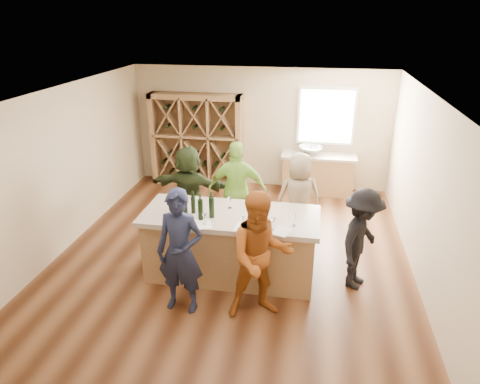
% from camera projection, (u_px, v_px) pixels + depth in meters
% --- Properties ---
extents(floor, '(6.00, 7.00, 0.10)m').
position_uv_depth(floor, '(232.00, 259.00, 7.46)').
color(floor, '#56311B').
rests_on(floor, ground).
extents(ceiling, '(6.00, 7.00, 0.10)m').
position_uv_depth(ceiling, '(231.00, 91.00, 6.33)').
color(ceiling, white).
rests_on(ceiling, ground).
extents(wall_back, '(6.00, 0.10, 2.80)m').
position_uv_depth(wall_back, '(261.00, 128.00, 10.11)').
color(wall_back, '#C3AE8D').
rests_on(wall_back, ground).
extents(wall_front, '(6.00, 0.10, 2.80)m').
position_uv_depth(wall_front, '(152.00, 332.00, 3.67)').
color(wall_front, '#C3AE8D').
rests_on(wall_front, ground).
extents(wall_left, '(0.10, 7.00, 2.80)m').
position_uv_depth(wall_left, '(59.00, 171.00, 7.38)').
color(wall_left, '#C3AE8D').
rests_on(wall_left, ground).
extents(wall_right, '(0.10, 7.00, 2.80)m').
position_uv_depth(wall_right, '(431.00, 195.00, 6.40)').
color(wall_right, '#C3AE8D').
rests_on(wall_right, ground).
extents(window_frame, '(1.30, 0.06, 1.30)m').
position_uv_depth(window_frame, '(326.00, 116.00, 9.66)').
color(window_frame, white).
rests_on(window_frame, wall_back).
extents(window_pane, '(1.18, 0.01, 1.18)m').
position_uv_depth(window_pane, '(326.00, 117.00, 9.63)').
color(window_pane, white).
rests_on(window_pane, wall_back).
extents(wine_rack, '(2.20, 0.45, 2.20)m').
position_uv_depth(wine_rack, '(197.00, 140.00, 10.22)').
color(wine_rack, '#946E47').
rests_on(wine_rack, floor).
extents(back_counter_base, '(1.60, 0.58, 0.86)m').
position_uv_depth(back_counter_base, '(317.00, 175.00, 9.94)').
color(back_counter_base, '#946E47').
rests_on(back_counter_base, floor).
extents(back_counter_top, '(1.70, 0.62, 0.06)m').
position_uv_depth(back_counter_top, '(319.00, 156.00, 9.77)').
color(back_counter_top, '#B2A392').
rests_on(back_counter_top, back_counter_base).
extents(sink, '(0.54, 0.54, 0.19)m').
position_uv_depth(sink, '(310.00, 150.00, 9.75)').
color(sink, silver).
rests_on(sink, back_counter_top).
extents(faucet, '(0.02, 0.02, 0.30)m').
position_uv_depth(faucet, '(311.00, 146.00, 9.89)').
color(faucet, silver).
rests_on(faucet, back_counter_top).
extents(tasting_counter_base, '(2.60, 1.00, 1.00)m').
position_uv_depth(tasting_counter_base, '(231.00, 247.00, 6.78)').
color(tasting_counter_base, '#946E47').
rests_on(tasting_counter_base, floor).
extents(tasting_counter_top, '(2.72, 1.12, 0.08)m').
position_uv_depth(tasting_counter_top, '(231.00, 216.00, 6.56)').
color(tasting_counter_top, '#B2A392').
rests_on(tasting_counter_top, tasting_counter_base).
extents(wine_bottle_a, '(0.08, 0.08, 0.30)m').
position_uv_depth(wine_bottle_a, '(172.00, 206.00, 6.46)').
color(wine_bottle_a, black).
rests_on(wine_bottle_a, tasting_counter_top).
extents(wine_bottle_b, '(0.09, 0.09, 0.33)m').
position_uv_depth(wine_bottle_b, '(185.00, 207.00, 6.37)').
color(wine_bottle_b, black).
rests_on(wine_bottle_b, tasting_counter_top).
extents(wine_bottle_c, '(0.08, 0.08, 0.27)m').
position_uv_depth(wine_bottle_c, '(193.00, 205.00, 6.53)').
color(wine_bottle_c, black).
rests_on(wine_bottle_c, tasting_counter_top).
extents(wine_bottle_d, '(0.08, 0.08, 0.32)m').
position_uv_depth(wine_bottle_d, '(201.00, 210.00, 6.31)').
color(wine_bottle_d, black).
rests_on(wine_bottle_d, tasting_counter_top).
extents(wine_bottle_e, '(0.08, 0.08, 0.33)m').
position_uv_depth(wine_bottle_e, '(212.00, 207.00, 6.38)').
color(wine_bottle_e, black).
rests_on(wine_bottle_e, tasting_counter_top).
extents(wine_glass_a, '(0.08, 0.08, 0.17)m').
position_uv_depth(wine_glass_a, '(205.00, 219.00, 6.19)').
color(wine_glass_a, white).
rests_on(wine_glass_a, tasting_counter_top).
extents(wine_glass_b, '(0.08, 0.08, 0.16)m').
position_uv_depth(wine_glass_b, '(242.00, 222.00, 6.10)').
color(wine_glass_b, white).
rests_on(wine_glass_b, tasting_counter_top).
extents(wine_glass_c, '(0.09, 0.09, 0.19)m').
position_uv_depth(wine_glass_c, '(273.00, 224.00, 6.02)').
color(wine_glass_c, white).
rests_on(wine_glass_c, tasting_counter_top).
extents(wine_glass_d, '(0.09, 0.09, 0.19)m').
position_uv_depth(wine_glass_d, '(254.00, 215.00, 6.29)').
color(wine_glass_d, white).
rests_on(wine_glass_d, tasting_counter_top).
extents(wine_glass_e, '(0.08, 0.08, 0.16)m').
position_uv_depth(wine_glass_e, '(294.00, 221.00, 6.15)').
color(wine_glass_e, white).
rests_on(wine_glass_e, tasting_counter_top).
extents(tasting_menu_a, '(0.35, 0.40, 0.00)m').
position_uv_depth(tasting_menu_a, '(203.00, 224.00, 6.23)').
color(tasting_menu_a, white).
rests_on(tasting_menu_a, tasting_counter_top).
extents(tasting_menu_b, '(0.27, 0.34, 0.00)m').
position_uv_depth(tasting_menu_b, '(243.00, 227.00, 6.14)').
color(tasting_menu_b, white).
rests_on(tasting_menu_b, tasting_counter_top).
extents(tasting_menu_c, '(0.30, 0.36, 0.00)m').
position_uv_depth(tasting_menu_c, '(282.00, 231.00, 6.03)').
color(tasting_menu_c, white).
rests_on(tasting_menu_c, tasting_counter_top).
extents(person_near_left, '(0.69, 0.53, 1.82)m').
position_uv_depth(person_near_left, '(180.00, 252.00, 5.83)').
color(person_near_left, '#191E38').
rests_on(person_near_left, floor).
extents(person_near_right, '(1.00, 0.76, 1.84)m').
position_uv_depth(person_near_right, '(261.00, 256.00, 5.71)').
color(person_near_right, '#994C19').
rests_on(person_near_right, floor).
extents(person_server, '(0.86, 1.14, 1.60)m').
position_uv_depth(person_server, '(361.00, 240.00, 6.37)').
color(person_server, black).
rests_on(person_server, floor).
extents(person_far_mid, '(1.12, 0.64, 1.84)m').
position_uv_depth(person_far_mid, '(237.00, 190.00, 7.82)').
color(person_far_mid, '#8CC64C').
rests_on(person_far_mid, floor).
extents(person_far_right, '(0.93, 0.73, 1.67)m').
position_uv_depth(person_far_right, '(299.00, 198.00, 7.70)').
color(person_far_right, gray).
rests_on(person_far_right, floor).
extents(person_far_left, '(1.61, 0.71, 1.68)m').
position_uv_depth(person_far_left, '(189.00, 189.00, 8.08)').
color(person_far_left, '#263319').
rests_on(person_far_left, floor).
extents(wine_glass_f, '(0.07, 0.07, 0.18)m').
position_uv_depth(wine_glass_f, '(230.00, 203.00, 6.70)').
color(wine_glass_f, white).
rests_on(wine_glass_f, tasting_counter_top).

